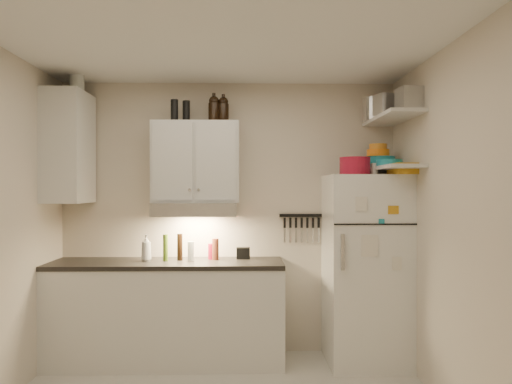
{
  "coord_description": "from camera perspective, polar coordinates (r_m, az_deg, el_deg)",
  "views": [
    {
      "loc": [
        0.15,
        -3.33,
        1.57
      ],
      "look_at": [
        0.25,
        0.9,
        1.55
      ],
      "focal_mm": 35.0,
      "sensor_mm": 36.0,
      "label": 1
    }
  ],
  "objects": [
    {
      "name": "knife_strip",
      "position": [
        4.85,
        5.17,
        -2.68
      ],
      "size": [
        0.42,
        0.02,
        0.03
      ],
      "primitive_type": "cube",
      "color": "black",
      "rests_on": "back_wall"
    },
    {
      "name": "countertop",
      "position": [
        4.63,
        -10.13,
        -8.05
      ],
      "size": [
        2.1,
        0.62,
        0.04
      ],
      "primitive_type": "cube",
      "color": "black",
      "rests_on": "base_cabinet"
    },
    {
      "name": "upper_cabinet",
      "position": [
        4.69,
        -6.86,
        3.38
      ],
      "size": [
        0.8,
        0.33,
        0.75
      ],
      "primitive_type": "cube",
      "color": "silver",
      "rests_on": "back_wall"
    },
    {
      "name": "thermos_b",
      "position": [
        4.69,
        -9.31,
        9.2
      ],
      "size": [
        0.08,
        0.08,
        0.2
      ],
      "primitive_type": "cylinder",
      "rotation": [
        0.0,
        0.0,
        -0.31
      ],
      "color": "black",
      "rests_on": "upper_cabinet"
    },
    {
      "name": "fridge",
      "position": [
        4.68,
        12.41,
        -8.59
      ],
      "size": [
        0.7,
        0.68,
        1.7
      ],
      "primitive_type": "cube",
      "color": "white",
      "rests_on": "floor"
    },
    {
      "name": "vinegar_bottle",
      "position": [
        4.66,
        -8.7,
        -6.23
      ],
      "size": [
        0.06,
        0.06,
        0.24
      ],
      "primitive_type": "cylinder",
      "rotation": [
        0.0,
        0.0,
        0.22
      ],
      "color": "black",
      "rests_on": "countertop"
    },
    {
      "name": "dutch_oven",
      "position": [
        4.51,
        11.23,
        2.92
      ],
      "size": [
        0.32,
        0.32,
        0.16
      ],
      "primitive_type": "cylinder",
      "rotation": [
        0.0,
        0.0,
        0.2
      ],
      "color": "maroon",
      "rests_on": "fridge"
    },
    {
      "name": "growler_a",
      "position": [
        4.71,
        -4.83,
        9.48
      ],
      "size": [
        0.11,
        0.11,
        0.25
      ],
      "primitive_type": null,
      "rotation": [
        0.0,
        0.0,
        0.01
      ],
      "color": "black",
      "rests_on": "upper_cabinet"
    },
    {
      "name": "caddy",
      "position": [
        4.72,
        -1.48,
        -6.99
      ],
      "size": [
        0.13,
        0.09,
        0.11
      ],
      "primitive_type": "cube",
      "rotation": [
        0.0,
        0.0,
        0.01
      ],
      "color": "black",
      "rests_on": "countertop"
    },
    {
      "name": "thermos_a",
      "position": [
        4.75,
        -7.98,
        9.11
      ],
      "size": [
        0.08,
        0.08,
        0.2
      ],
      "primitive_type": "cylinder",
      "rotation": [
        0.0,
        0.0,
        0.28
      ],
      "color": "black",
      "rests_on": "upper_cabinet"
    },
    {
      "name": "bowl_teal",
      "position": [
        4.78,
        14.06,
        3.34
      ],
      "size": [
        0.26,
        0.26,
        0.1
      ],
      "primitive_type": "cylinder",
      "color": "teal",
      "rests_on": "shelf_lo"
    },
    {
      "name": "book_stack",
      "position": [
        4.45,
        16.66,
        2.54
      ],
      "size": [
        0.24,
        0.29,
        0.09
      ],
      "primitive_type": "cube",
      "rotation": [
        0.0,
        0.0,
        0.05
      ],
      "color": "orange",
      "rests_on": "fridge"
    },
    {
      "name": "side_jar",
      "position": [
        4.87,
        -19.79,
        11.7
      ],
      "size": [
        0.16,
        0.16,
        0.17
      ],
      "primitive_type": "cylinder",
      "rotation": [
        0.0,
        0.0,
        -0.27
      ],
      "color": "silver",
      "rests_on": "side_cabinet"
    },
    {
      "name": "plates",
      "position": [
        4.51,
        15.0,
        3.23
      ],
      "size": [
        0.26,
        0.26,
        0.06
      ],
      "primitive_type": "cylinder",
      "rotation": [
        0.0,
        0.0,
        0.17
      ],
      "color": "teal",
      "rests_on": "shelf_lo"
    },
    {
      "name": "red_jar",
      "position": [
        4.71,
        -5.07,
        -6.78
      ],
      "size": [
        0.08,
        0.08,
        0.15
      ],
      "primitive_type": "cylinder",
      "rotation": [
        0.0,
        0.0,
        -0.04
      ],
      "color": "maroon",
      "rests_on": "countertop"
    },
    {
      "name": "bowl_yellow",
      "position": [
        4.76,
        13.78,
        5.04
      ],
      "size": [
        0.16,
        0.16,
        0.05
      ],
      "primitive_type": "cylinder",
      "color": "orange",
      "rests_on": "bowl_orange"
    },
    {
      "name": "clear_bottle",
      "position": [
        4.6,
        -7.45,
        -6.74
      ],
      "size": [
        0.07,
        0.07,
        0.18
      ],
      "primitive_type": "cylinder",
      "rotation": [
        0.0,
        0.0,
        -0.3
      ],
      "color": "silver",
      "rests_on": "countertop"
    },
    {
      "name": "oil_bottle",
      "position": [
        4.63,
        -10.31,
        -6.29
      ],
      "size": [
        0.05,
        0.05,
        0.24
      ],
      "primitive_type": "cylinder",
      "rotation": [
        0.0,
        0.0,
        -0.19
      ],
      "color": "#3E5B16",
      "rests_on": "countertop"
    },
    {
      "name": "shelf_lo",
      "position": [
        4.55,
        15.28,
        2.66
      ],
      "size": [
        0.3,
        0.95,
        0.03
      ],
      "primitive_type": "cube",
      "color": "silver",
      "rests_on": "right_wall"
    },
    {
      "name": "side_cabinet",
      "position": [
        4.82,
        -20.64,
        4.78
      ],
      "size": [
        0.33,
        0.55,
        1.0
      ],
      "primitive_type": "cube",
      "color": "silver",
      "rests_on": "left_wall"
    },
    {
      "name": "base_cabinet",
      "position": [
        4.72,
        -10.12,
        -13.58
      ],
      "size": [
        2.1,
        0.6,
        0.88
      ],
      "primitive_type": "cube",
      "color": "silver",
      "rests_on": "floor"
    },
    {
      "name": "right_wall",
      "position": [
        3.64,
        22.31,
        -4.0
      ],
      "size": [
        0.02,
        3.0,
        2.6
      ],
      "primitive_type": "cube",
      "color": "beige",
      "rests_on": "ground"
    },
    {
      "name": "spice_jar",
      "position": [
        4.54,
        13.39,
        2.57
      ],
      "size": [
        0.07,
        0.07,
        0.1
      ],
      "primitive_type": "cylinder",
      "rotation": [
        0.0,
        0.0,
        -0.14
      ],
      "color": "silver",
      "rests_on": "fridge"
    },
    {
      "name": "pepper_mill",
      "position": [
        4.65,
        -4.66,
        -6.54
      ],
      "size": [
        0.06,
        0.06,
        0.2
      ],
      "primitive_type": "cylinder",
      "rotation": [
        0.0,
        0.0,
        -0.0
      ],
      "color": "brown",
      "rests_on": "countertop"
    },
    {
      "name": "range_hood",
      "position": [
        4.63,
        -6.94,
        -1.96
      ],
      "size": [
        0.76,
        0.46,
        0.12
      ],
      "primitive_type": "cube",
      "color": "silver",
      "rests_on": "back_wall"
    },
    {
      "name": "growler_b",
      "position": [
        4.71,
        -3.75,
        9.43
      ],
      "size": [
        0.13,
        0.13,
        0.24
      ],
      "primitive_type": null,
      "rotation": [
        0.0,
        0.0,
        -0.37
      ],
      "color": "black",
      "rests_on": "upper_cabinet"
    },
    {
      "name": "ceiling",
      "position": [
        3.49,
        -3.96,
        17.6
      ],
      "size": [
        3.2,
        3.0,
        0.02
      ],
      "primitive_type": "cube",
      "color": "white",
      "rests_on": "ground"
    },
    {
      "name": "bowl_orange",
      "position": [
        4.75,
        13.78,
        4.36
      ],
      "size": [
        0.21,
        0.21,
        0.06
      ],
      "primitive_type": "cylinder",
      "color": "orange",
      "rests_on": "bowl_teal"
    },
    {
      "name": "tin_a",
      "position": [
        4.53,
        14.68,
        9.6
      ],
      "size": [
        0.22,
        0.21,
        0.18
      ],
      "primitive_type": "cube",
      "rotation": [
        0.0,
        0.0,
        0.3
      ],
      "color": "#AAAAAD",
      "rests_on": "shelf_hi"
    },
    {
      "name": "tin_b",
      "position": [
        4.35,
        17.22,
        10.07
      ],
      "size": [
        0.21,
        0.21,
        0.19
      ],
      "primitive_type": "cube",
      "rotation": [
        0.0,
        0.0,
        0.11
      ],
      "color": "#AAAAAD",
      "rests_on": "shelf_hi"
    },
    {
      "name": "back_wall",
      "position": [
        4.85,
        -3.12,
        -2.92
      ],
      "size": [
        3.2,
        0.02,
        2.6
      ],
      "primitive_type": "cube",
      "color": "beige",
      "rests_on": "ground"
    },
    {
      "name": "stock_pot",
      "position": [
        4.86,
        13.8,
        9.14
      ],
      "size": [
        0.35,
        0.35,
        0.21
      ],
      "primitive_type": "cylinder",
      "rotation": [
        0.0,
        0.0,
        0.21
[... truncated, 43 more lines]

